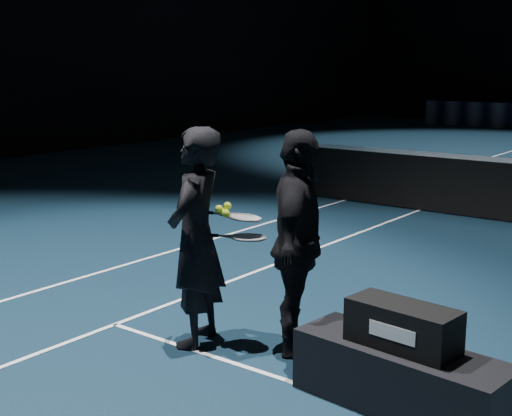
{
  "coord_description": "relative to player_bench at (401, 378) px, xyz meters",
  "views": [
    {
      "loc": [
        0.6,
        -10.45,
        2.32
      ],
      "look_at": [
        -2.74,
        -6.09,
        1.2
      ],
      "focal_mm": 50.0,
      "sensor_mm": 36.0,
      "label": 1
    }
  ],
  "objects": [
    {
      "name": "net_post_left",
      "position": [
        -5.04,
        6.28,
        0.33
      ],
      "size": [
        0.1,
        0.1,
        1.1
      ],
      "primitive_type": "cylinder",
      "color": "black",
      "rests_on": "floor"
    },
    {
      "name": "player_bench",
      "position": [
        0.0,
        0.0,
        0.0
      ],
      "size": [
        1.54,
        0.65,
        0.45
      ],
      "primitive_type": "cube",
      "rotation": [
        0.0,
        0.0,
        -0.1
      ],
      "color": "black",
      "rests_on": "floor"
    },
    {
      "name": "racket_bag",
      "position": [
        0.0,
        0.0,
        0.37
      ],
      "size": [
        0.78,
        0.39,
        0.3
      ],
      "primitive_type": "cube",
      "rotation": [
        0.0,
        0.0,
        -0.1
      ],
      "color": "black",
      "rests_on": "player_bench"
    },
    {
      "name": "bag_signature",
      "position": [
        0.0,
        -0.16,
        0.37
      ],
      "size": [
        0.35,
        0.04,
        0.1
      ],
      "primitive_type": "cube",
      "rotation": [
        0.0,
        0.0,
        -0.1
      ],
      "color": "white",
      "rests_on": "racket_bag"
    },
    {
      "name": "player_a",
      "position": [
        -1.89,
        0.04,
        0.69
      ],
      "size": [
        0.63,
        0.77,
        1.82
      ],
      "primitive_type": "imported",
      "rotation": [
        0.0,
        0.0,
        -1.24
      ],
      "color": "black",
      "rests_on": "floor"
    },
    {
      "name": "player_b",
      "position": [
        -1.11,
        0.37,
        0.69
      ],
      "size": [
        0.88,
        1.15,
        1.82
      ],
      "primitive_type": "imported",
      "rotation": [
        0.0,
        0.0,
        2.04
      ],
      "color": "black",
      "rests_on": "floor"
    },
    {
      "name": "racket_lower",
      "position": [
        -1.47,
        0.21,
        0.72
      ],
      "size": [
        0.71,
        0.47,
        0.03
      ],
      "primitive_type": null,
      "rotation": [
        0.0,
        0.0,
        0.41
      ],
      "color": "black",
      "rests_on": "player_a"
    },
    {
      "name": "racket_upper",
      "position": [
        -1.53,
        0.23,
        0.87
      ],
      "size": [
        0.7,
        0.51,
        0.1
      ],
      "primitive_type": null,
      "rotation": [
        0.0,
        0.1,
        0.48
      ],
      "color": "black",
      "rests_on": "player_b"
    },
    {
      "name": "tennis_balls",
      "position": [
        -1.65,
        0.14,
        0.93
      ],
      "size": [
        0.12,
        0.1,
        0.12
      ],
      "primitive_type": null,
      "color": "#CAF133",
      "rests_on": "racket_upper"
    }
  ]
}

